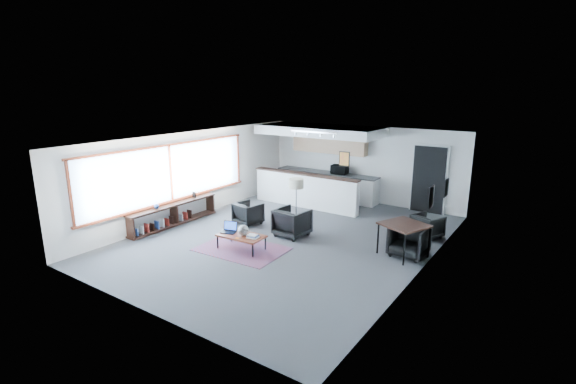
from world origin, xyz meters
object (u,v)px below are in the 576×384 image
Objects in this scene: microwave at (340,169)px; armchair_right at (292,221)px; dining_chair_near at (409,242)px; book_stack at (253,236)px; coffee_table at (241,236)px; armchair_left at (248,212)px; ceramic_pot at (243,230)px; floor_lamp at (296,185)px; dining_chair_far at (427,227)px; dining_table at (404,227)px; laptop at (230,229)px.

armchair_right is at bearing -85.56° from microwave.
armchair_right is 3.05m from dining_chair_near.
dining_chair_near reaches higher than book_stack.
coffee_table is at bearing -149.24° from dining_chair_near.
armchair_left is 1.27× the size of microwave.
dining_chair_near reaches higher than ceramic_pot.
armchair_right is 0.58× the size of floor_lamp.
floor_lamp reaches higher than dining_chair_far.
dining_table reaches higher than book_stack.
book_stack is 5.53m from microwave.
microwave is (-3.69, 2.06, 0.83)m from dining_chair_far.
laptop is 0.72× the size of dining_chair_far.
dining_chair_near is at bearing 29.17° from ceramic_pot.
book_stack is 0.42× the size of armchair_left.
coffee_table is 0.17m from ceramic_pot.
laptop is at bearing 173.41° from coffee_table.
armchair_right is 4.08m from microwave.
laptop is 4.22m from dining_table.
floor_lamp is at bearing -88.44° from microwave.
book_stack is 2.16m from armchair_left.
floor_lamp is (0.14, 2.12, 0.72)m from ceramic_pot.
coffee_table is at bearing -95.66° from floor_lamp.
laptop is 1.58× the size of ceramic_pot.
dining_table is (4.50, 0.26, 0.36)m from armchair_left.
ceramic_pot is at bearing -92.51° from microwave.
dining_chair_far is 1.05× the size of microwave.
dining_table reaches higher than dining_chair_far.
floor_lamp reaches higher than dining_chair_near.
dining_chair_near is 1.21× the size of dining_chair_far.
book_stack is 3.57m from dining_table.
dining_table is 0.38m from dining_chair_near.
coffee_table is 0.41m from laptop.
microwave reaches higher than book_stack.
armchair_left is at bearing 43.00° from dining_chair_far.
dining_chair_far is (0.12, 1.54, -0.42)m from dining_table.
armchair_right reaches higher than coffee_table.
laptop is 0.75m from book_stack.
dining_chair_near is (3.02, 0.42, -0.06)m from armchair_right.
book_stack is at bearing -89.54° from microwave.
dining_chair_near is (3.30, -0.20, -0.88)m from floor_lamp.
dining_table is 1.60m from dining_chair_far.
ceramic_pot is at bearing 136.38° from armchair_left.
dining_chair_near is 1.27× the size of microwave.
ceramic_pot reaches higher than book_stack.
ceramic_pot is 0.38× the size of dining_chair_near.
dining_chair_far is (4.62, 1.80, -0.06)m from armchair_left.
dining_table is (2.90, 0.36, 0.30)m from armchair_right.
microwave is (0.93, 3.86, 0.76)m from armchair_left.
laptop is at bearing -152.01° from dining_chair_near.
coffee_table is 1.95m from armchair_left.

